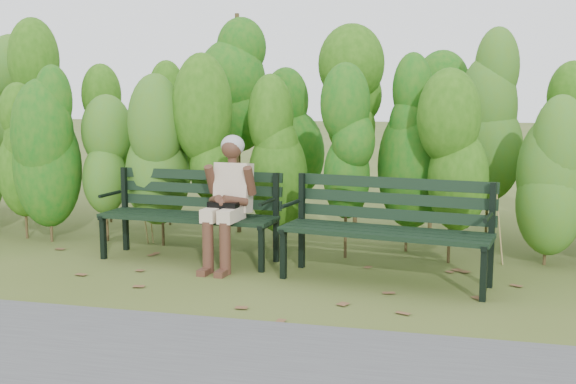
# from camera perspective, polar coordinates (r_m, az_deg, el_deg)

# --- Properties ---
(ground) EXTENTS (80.00, 80.00, 0.00)m
(ground) POSITION_cam_1_polar(r_m,az_deg,el_deg) (5.72, -0.84, -7.94)
(ground) COLOR #44541E
(hedge_band) EXTENTS (11.04, 1.67, 2.42)m
(hedge_band) POSITION_cam_1_polar(r_m,az_deg,el_deg) (7.32, 2.82, 5.54)
(hedge_band) COLOR #47381E
(hedge_band) RESTS_ON ground
(leaf_litter) EXTENTS (6.03, 1.82, 0.01)m
(leaf_litter) POSITION_cam_1_polar(r_m,az_deg,el_deg) (5.59, 0.74, -8.28)
(leaf_litter) COLOR brown
(leaf_litter) RESTS_ON ground
(bench_left) EXTENTS (1.76, 0.69, 0.86)m
(bench_left) POSITION_cam_1_polar(r_m,az_deg,el_deg) (6.64, -8.09, -1.29)
(bench_left) COLOR black
(bench_left) RESTS_ON ground
(bench_right) EXTENTS (1.84, 0.87, 0.89)m
(bench_right) POSITION_cam_1_polar(r_m,az_deg,el_deg) (5.83, 8.45, -2.45)
(bench_right) COLOR black
(bench_right) RESTS_ON ground
(seated_woman) EXTENTS (0.49, 0.71, 1.23)m
(seated_woman) POSITION_cam_1_polar(r_m,az_deg,el_deg) (6.26, -5.08, -0.06)
(seated_woman) COLOR #B9B292
(seated_woman) RESTS_ON ground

